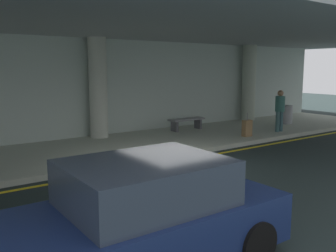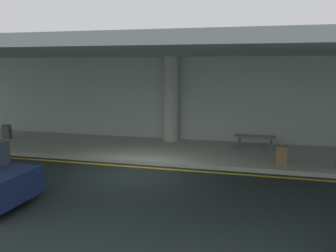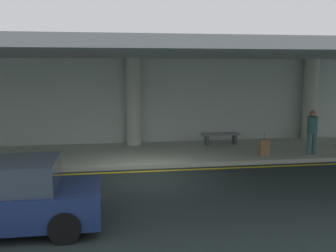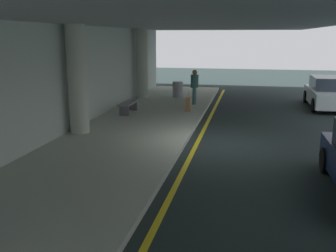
{
  "view_description": "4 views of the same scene",
  "coord_description": "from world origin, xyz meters",
  "px_view_note": "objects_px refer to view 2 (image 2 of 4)",
  "views": [
    {
      "loc": [
        -5.83,
        -7.82,
        2.71
      ],
      "look_at": [
        1.17,
        2.01,
        0.82
      ],
      "focal_mm": 39.78,
      "sensor_mm": 36.0,
      "label": 1
    },
    {
      "loc": [
        4.19,
        -11.11,
        3.4
      ],
      "look_at": [
        0.83,
        1.28,
        1.36
      ],
      "focal_mm": 40.55,
      "sensor_mm": 36.0,
      "label": 2
    },
    {
      "loc": [
        -1.25,
        -12.36,
        3.4
      ],
      "look_at": [
        1.13,
        2.61,
        1.23
      ],
      "focal_mm": 43.43,
      "sensor_mm": 36.0,
      "label": 3
    },
    {
      "loc": [
        -12.0,
        -0.87,
        3.4
      ],
      "look_at": [
        -0.79,
        1.49,
        0.72
      ],
      "focal_mm": 40.97,
      "sensor_mm": 36.0,
      "label": 4
    }
  ],
  "objects_px": {
    "bench_metal": "(255,139)",
    "suitcase_upright_secondary": "(7,132)",
    "suitcase_upright_primary": "(281,155)",
    "support_column_left_mid": "(171,99)"
  },
  "relations": [
    {
      "from": "support_column_left_mid",
      "to": "suitcase_upright_secondary",
      "type": "distance_m",
      "value": 7.59
    },
    {
      "from": "suitcase_upright_primary",
      "to": "bench_metal",
      "type": "distance_m",
      "value": 2.65
    },
    {
      "from": "suitcase_upright_secondary",
      "to": "bench_metal",
      "type": "height_order",
      "value": "suitcase_upright_secondary"
    },
    {
      "from": "suitcase_upright_primary",
      "to": "suitcase_upright_secondary",
      "type": "relative_size",
      "value": 1.0
    },
    {
      "from": "suitcase_upright_secondary",
      "to": "suitcase_upright_primary",
      "type": "bearing_deg",
      "value": -30.99
    },
    {
      "from": "suitcase_upright_primary",
      "to": "bench_metal",
      "type": "height_order",
      "value": "suitcase_upright_primary"
    },
    {
      "from": "suitcase_upright_secondary",
      "to": "bench_metal",
      "type": "xyz_separation_m",
      "value": [
        10.96,
        0.88,
        0.04
      ]
    },
    {
      "from": "suitcase_upright_primary",
      "to": "bench_metal",
      "type": "xyz_separation_m",
      "value": [
        -0.95,
        2.47,
        0.04
      ]
    },
    {
      "from": "bench_metal",
      "to": "suitcase_upright_secondary",
      "type": "bearing_deg",
      "value": -175.39
    },
    {
      "from": "support_column_left_mid",
      "to": "suitcase_upright_secondary",
      "type": "relative_size",
      "value": 4.06
    }
  ]
}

